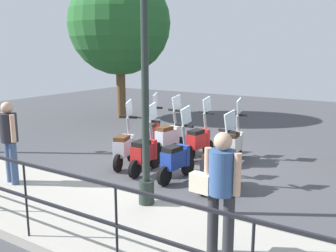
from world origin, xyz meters
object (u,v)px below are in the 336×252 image
Objects in this scene: tree_large at (119,24)px; scooter_far_3 at (152,133)px; pedestrian_with_bag at (220,185)px; scooter_near_3 at (125,146)px; scooter_far_0 at (234,143)px; scooter_far_1 at (199,140)px; lamp_post_near at (145,97)px; scooter_near_0 at (218,166)px; scooter_far_2 at (168,136)px; pedestrian_distant at (9,136)px; scooter_near_2 at (145,152)px; scooter_near_1 at (176,158)px.

tree_large reaches higher than scooter_far_3.
pedestrian_with_bag reaches higher than scooter_near_3.
scooter_far_1 is (-0.15, 0.87, 0.00)m from scooter_far_0.
lamp_post_near is 2.23m from scooter_near_0.
scooter_far_3 is (4.17, 3.93, -0.60)m from pedestrian_with_bag.
scooter_far_0 is at bearing -74.24° from scooter_far_2.
pedestrian_distant reaches higher than scooter_near_2.
tree_large is 3.68× the size of scooter_near_3.
scooter_far_1 is at bearing 35.52° from pedestrian_with_bag.
scooter_far_0 is at bearing -40.06° from scooter_near_2.
scooter_far_1 is (3.87, -2.04, -0.60)m from pedestrian_distant.
scooter_near_2 is 2.24m from scooter_far_0.
scooter_far_1 is at bearing -19.43° from scooter_near_2.
tree_large is 3.68× the size of scooter_far_2.
scooter_near_3 is at bearing 58.90° from pedestrian_with_bag.
lamp_post_near is at bearing -161.44° from scooter_far_3.
lamp_post_near is at bearing -149.87° from scooter_near_3.
pedestrian_distant is 1.03× the size of scooter_far_2.
scooter_far_1 is 0.86m from scooter_far_2.
scooter_far_0 is 0.88m from scooter_far_1.
pedestrian_with_bag and pedestrian_distant have the same top height.
scooter_near_2 is at bearing 92.77° from scooter_near_1.
pedestrian_with_bag reaches higher than scooter_near_0.
pedestrian_distant reaches higher than scooter_far_1.
pedestrian_distant is 2.59m from scooter_near_3.
scooter_near_3 is (0.17, 1.52, 0.00)m from scooter_near_1.
lamp_post_near is at bearing -138.02° from tree_large.
scooter_far_2 is (-0.23, 1.73, 0.00)m from scooter_far_0.
scooter_far_1 is at bearing -76.50° from scooter_far_2.
tree_large is 3.68× the size of scooter_near_2.
scooter_near_1 is at bearing -161.93° from scooter_far_1.
scooter_far_0 is (-3.35, -6.24, -3.20)m from tree_large.
scooter_far_2 is at bearing 91.80° from scooter_far_0.
lamp_post_near reaches higher than pedestrian_with_bag.
scooter_far_2 is (-3.58, -4.51, -3.20)m from tree_large.
pedestrian_distant is 8.50m from tree_large.
scooter_near_1 is 1.90m from scooter_far_0.
scooter_near_2 is 1.00× the size of scooter_far_3.
scooter_far_0 is at bearing -118.25° from tree_large.
tree_large reaches higher than scooter_far_2.
scooter_near_2 and scooter_far_0 have the same top height.
scooter_far_0 is (4.02, -2.90, -0.60)m from pedestrian_distant.
lamp_post_near is 3.87m from scooter_far_2.
scooter_far_0 is at bearing -67.47° from scooter_near_3.
scooter_far_3 is (1.72, 1.83, 0.00)m from scooter_near_1.
scooter_near_2 is at bearing 137.39° from scooter_far_0.
lamp_post_near is 2.51m from scooter_near_2.
scooter_near_3 is at bearing 176.22° from scooter_far_2.
scooter_far_1 is (1.72, 1.32, 0.00)m from scooter_near_0.
pedestrian_with_bag reaches higher than scooter_far_3.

